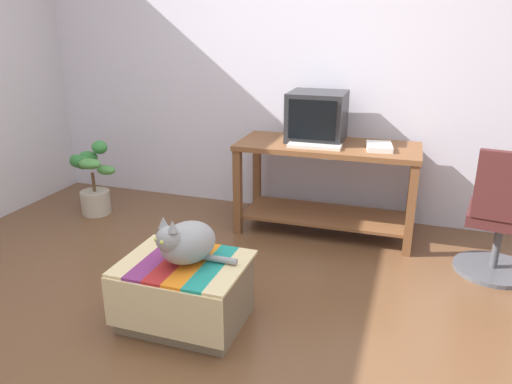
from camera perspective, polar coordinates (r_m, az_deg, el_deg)
name	(u,v)px	position (r m, az deg, el deg)	size (l,w,h in m)	color
ground_plane	(197,332)	(2.84, -6.85, -15.94)	(14.00, 14.00, 0.00)	brown
back_wall	(295,62)	(4.27, 4.60, 14.82)	(8.00, 0.10, 2.60)	silver
desk	(327,173)	(3.90, 8.23, 2.21)	(1.41, 0.61, 0.73)	brown
tv_monitor	(317,117)	(3.91, 7.12, 8.68)	(0.44, 0.43, 0.38)	#28282B
keyboard	(315,146)	(3.72, 6.85, 5.38)	(0.40, 0.15, 0.02)	beige
book	(379,147)	(3.75, 14.18, 5.15)	(0.18, 0.25, 0.04)	white
ottoman_with_blanket	(185,292)	(2.84, -8.28, -11.42)	(0.69, 0.55, 0.38)	#7A664C
cat	(186,242)	(2.69, -8.20, -5.80)	(0.46, 0.41, 0.29)	gray
potted_plant	(93,183)	(4.52, -18.44, 1.03)	(0.41, 0.34, 0.65)	#B7A893
office_chair	(501,222)	(3.59, 26.68, -3.18)	(0.52, 0.52, 0.89)	#4C4C51
pen	(374,147)	(3.80, 13.65, 5.11)	(0.01, 0.01, 0.14)	black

